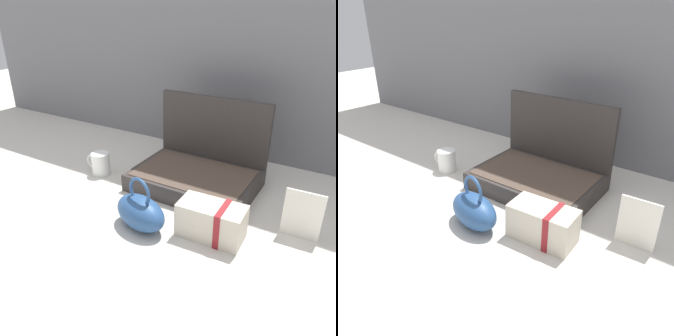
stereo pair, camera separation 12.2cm
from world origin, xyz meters
The scene contains 6 objects.
ground_plane centered at (0.00, 0.00, 0.00)m, with size 6.00×6.00×0.00m, color beige.
open_suitcase centered at (0.06, 0.18, 0.07)m, with size 0.48×0.35×0.34m.
teal_pouch_handbag centered at (0.02, -0.19, 0.06)m, with size 0.23×0.16×0.19m.
cream_toiletry_bag centered at (0.25, -0.11, 0.06)m, with size 0.22×0.12×0.12m.
coffee_mug centered at (-0.36, 0.05, 0.05)m, with size 0.12×0.08×0.10m.
info_card_left centered at (0.49, 0.03, 0.08)m, with size 0.12×0.01×0.17m, color white.
Camera 1 is at (0.59, -0.96, 0.69)m, focal length 36.32 mm.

